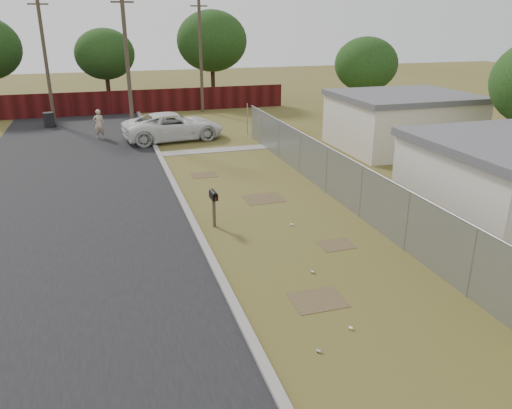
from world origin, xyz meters
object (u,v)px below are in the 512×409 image
object	(u,v)px
mailbox	(214,198)
pickup_truck	(173,126)
trash_bin	(49,120)
pedestrian	(99,124)

from	to	relation	value
mailbox	pickup_truck	world-z (taller)	pickup_truck
mailbox	trash_bin	distance (m)	21.63
mailbox	trash_bin	bearing A→B (deg)	108.77
mailbox	pedestrian	size ratio (longest dim) A/B	0.74
pickup_truck	pedestrian	world-z (taller)	pedestrian
pickup_truck	trash_bin	distance (m)	9.92
pedestrian	mailbox	bearing A→B (deg)	100.21
pickup_truck	pedestrian	xyz separation A→B (m)	(-4.34, 1.74, 0.06)
pedestrian	pickup_truck	bearing A→B (deg)	155.25
pickup_truck	trash_bin	xyz separation A→B (m)	(-7.61, 6.37, -0.33)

